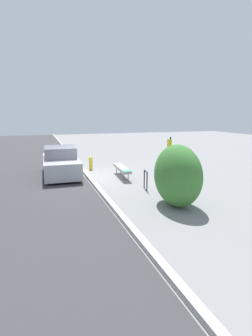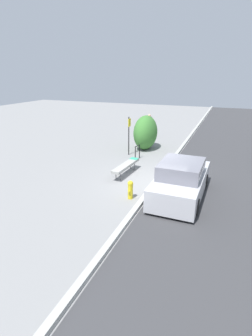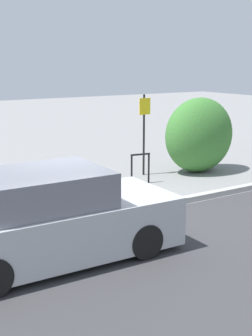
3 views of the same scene
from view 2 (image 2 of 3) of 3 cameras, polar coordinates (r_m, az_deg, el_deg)
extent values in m
plane|color=gray|center=(11.95, 6.43, -3.38)|extent=(60.00, 60.00, 0.00)
cube|color=#A8A8A3|center=(11.93, 6.44, -3.10)|extent=(60.00, 0.20, 0.13)
cylinder|color=#515156|center=(12.15, -1.25, -1.83)|extent=(0.04, 0.04, 0.40)
cylinder|color=#515156|center=(13.52, 1.90, 0.47)|extent=(0.04, 0.04, 0.40)
cylinder|color=#515156|center=(12.25, -2.20, -1.66)|extent=(0.04, 0.04, 0.40)
cylinder|color=#515156|center=(13.61, 1.02, 0.61)|extent=(0.04, 0.04, 0.40)
cube|color=#999993|center=(12.79, -0.05, 0.56)|extent=(2.34, 0.59, 0.13)
cube|color=teal|center=(13.60, 1.76, 2.07)|extent=(0.39, 0.43, 0.01)
cylinder|color=black|center=(14.90, 2.03, 3.15)|extent=(0.05, 0.05, 0.80)
cylinder|color=black|center=(15.32, 2.95, 3.62)|extent=(0.05, 0.05, 0.80)
cylinder|color=black|center=(15.00, 2.52, 4.85)|extent=(0.55, 0.14, 0.05)
cylinder|color=black|center=(15.76, 0.61, 6.93)|extent=(0.06, 0.06, 2.30)
cube|color=yellow|center=(15.58, 0.76, 9.86)|extent=(0.36, 0.02, 0.46)
cylinder|color=gold|center=(10.39, 0.95, -5.17)|extent=(0.20, 0.20, 0.60)
sphere|color=gold|center=(10.25, 0.96, -3.37)|extent=(0.22, 0.22, 0.22)
cylinder|color=gold|center=(10.25, 0.67, -5.17)|extent=(0.08, 0.07, 0.07)
cylinder|color=gold|center=(10.49, 1.23, -4.57)|extent=(0.08, 0.07, 0.07)
ellipsoid|color=#3D7A33|center=(17.07, 4.27, 7.70)|extent=(2.24, 1.45, 2.19)
cylinder|color=navy|center=(21.22, 4.86, 8.20)|extent=(0.15, 0.15, 0.79)
cylinder|color=navy|center=(21.33, 5.21, 8.25)|extent=(0.15, 0.15, 0.79)
cube|color=#333338|center=(21.14, 5.10, 10.13)|extent=(0.43, 0.37, 0.65)
sphere|color=tan|center=(21.07, 5.13, 11.31)|extent=(0.22, 0.22, 0.22)
cylinder|color=black|center=(12.14, 9.30, -1.61)|extent=(0.60, 0.19, 0.60)
cylinder|color=black|center=(11.92, 16.81, -2.67)|extent=(0.60, 0.19, 0.60)
cylinder|color=black|center=(9.89, 5.69, -6.67)|extent=(0.60, 0.19, 0.60)
cylinder|color=black|center=(9.60, 14.95, -8.15)|extent=(0.60, 0.19, 0.60)
cube|color=#B7B7BC|center=(10.75, 11.87, -3.39)|extent=(4.15, 1.82, 0.83)
cube|color=slate|center=(10.35, 11.95, -0.22)|extent=(2.00, 1.60, 0.58)
camera|label=1|loc=(23.81, 21.37, 15.06)|focal=28.00mm
camera|label=3|loc=(8.79, 57.75, 0.70)|focal=50.00mm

